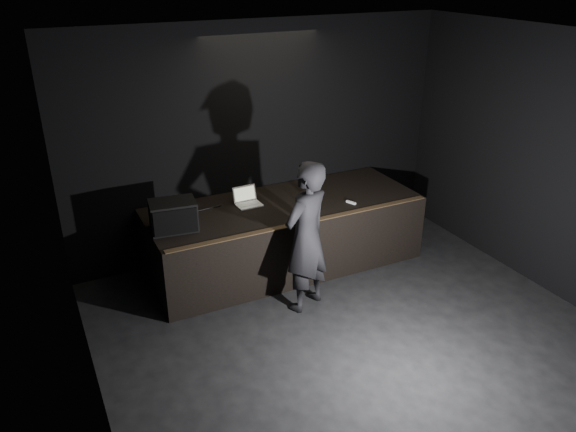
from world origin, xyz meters
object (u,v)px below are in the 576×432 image
Objects in this scene: stage_monitor at (173,216)px; laptop at (247,200)px; beer_can at (318,204)px; stage_riser at (284,234)px; person at (306,237)px.

laptop is (1.18, 0.36, -0.13)m from stage_monitor.
laptop is at bearing 144.51° from beer_can.
laptop is at bearing 155.85° from stage_riser.
laptop is at bearing -103.72° from person.
stage_riser is 26.64× the size of beer_can.
beer_can is 0.96m from person.
beer_can is at bearing -37.36° from laptop.
beer_can is at bearing 0.30° from stage_monitor.
stage_monitor reaches higher than beer_can.
stage_monitor is 1.24m from laptop.
stage_monitor is at bearing -59.15° from person.
person is at bearing -81.37° from laptop.
beer_can is (0.85, -0.60, 0.01)m from laptop.
beer_can reaches higher than stage_riser.
stage_riser is at bearing 132.94° from beer_can.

